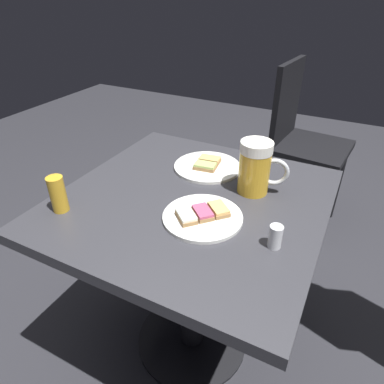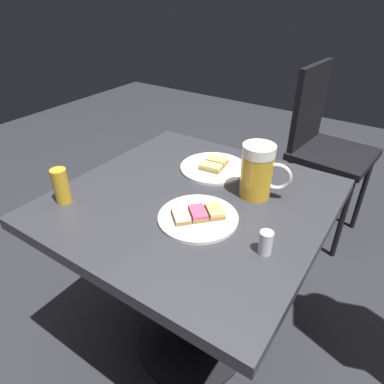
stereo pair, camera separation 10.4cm
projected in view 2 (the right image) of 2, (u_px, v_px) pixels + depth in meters
ground_plane at (192, 339)px, 1.42m from camera, size 6.00×6.00×0.00m
cafe_table at (192, 234)px, 1.12m from camera, size 0.78×0.78×0.70m
plate_near at (198, 216)px, 0.95m from camera, size 0.22×0.22×0.03m
plate_far at (214, 167)px, 1.20m from camera, size 0.23×0.23×0.03m
beer_mug at (258, 171)px, 1.02m from camera, size 0.10×0.15×0.17m
beer_glass_small at (61, 186)px, 1.00m from camera, size 0.05×0.05×0.11m
salt_shaker at (266, 243)px, 0.82m from camera, size 0.03×0.03×0.06m
cafe_chair at (323, 142)px, 1.79m from camera, size 0.42×0.42×0.92m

